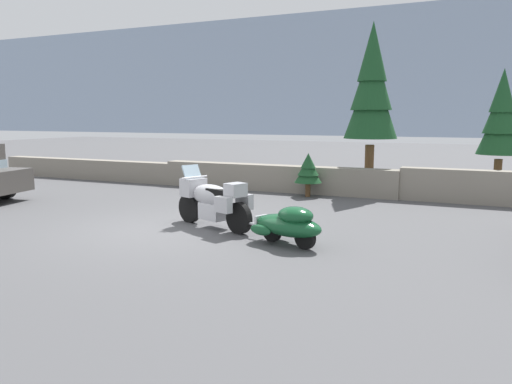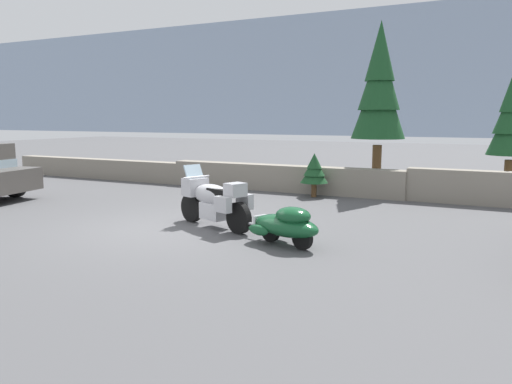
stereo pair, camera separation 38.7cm
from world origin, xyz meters
name	(u,v)px [view 2 (the right image)]	position (x,y,z in m)	size (l,w,h in m)	color
ground_plane	(164,228)	(0.00, 0.00, 0.00)	(80.00, 80.00, 0.00)	#4C4C4F
stone_guard_wall	(290,178)	(0.28, 6.31, 0.43)	(24.00, 0.57, 0.95)	gray
distant_ridgeline	(476,87)	(0.00, 96.32, 8.00)	(240.00, 80.00, 16.00)	#8C9EB7
touring_motorcycle	(214,199)	(0.91, 0.57, 0.62)	(2.22, 1.21, 1.33)	black
car_shaped_trailer	(286,224)	(2.97, -0.18, 0.41)	(2.19, 1.18, 0.76)	black
pine_tree_tall	(379,87)	(2.88, 7.16, 3.33)	(1.66, 1.66, 5.32)	brown
pine_tree_secondary	(512,116)	(6.60, 8.40, 2.42)	(1.36, 1.36, 3.87)	brown
pine_sapling_near	(314,170)	(1.38, 5.61, 0.83)	(0.83, 0.83, 1.33)	brown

